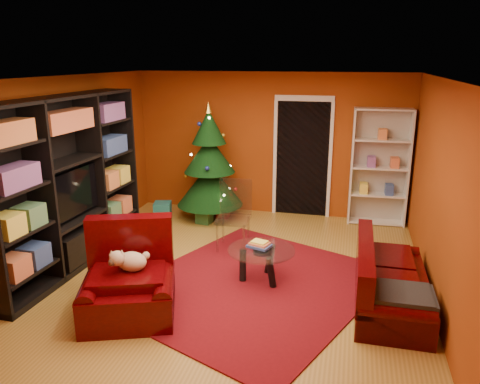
% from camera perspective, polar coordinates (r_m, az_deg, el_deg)
% --- Properties ---
extents(floor, '(5.00, 5.50, 0.05)m').
position_cam_1_polar(floor, '(6.48, -0.85, -10.13)').
color(floor, olive).
rests_on(floor, ground).
extents(ceiling, '(5.00, 5.50, 0.05)m').
position_cam_1_polar(ceiling, '(5.82, -0.96, 13.98)').
color(ceiling, silver).
rests_on(ceiling, wall_back).
extents(wall_back, '(5.00, 0.05, 2.60)m').
position_cam_1_polar(wall_back, '(8.67, 3.73, 5.83)').
color(wall_back, '#933B0F').
rests_on(wall_back, ground).
extents(wall_left, '(0.05, 5.50, 2.60)m').
position_cam_1_polar(wall_left, '(7.07, -21.15, 2.41)').
color(wall_left, '#933B0F').
rests_on(wall_left, ground).
extents(wall_right, '(0.05, 5.50, 2.60)m').
position_cam_1_polar(wall_right, '(5.93, 23.45, -0.32)').
color(wall_right, '#933B0F').
rests_on(wall_right, ground).
extents(doorway, '(1.06, 0.60, 2.16)m').
position_cam_1_polar(doorway, '(8.59, 7.59, 3.93)').
color(doorway, black).
rests_on(doorway, floor).
extents(rug, '(3.75, 3.99, 0.02)m').
position_cam_1_polar(rug, '(6.15, 1.54, -11.33)').
color(rug, maroon).
rests_on(rug, floor).
extents(media_unit, '(0.56, 3.09, 2.36)m').
position_cam_1_polar(media_unit, '(6.79, -20.29, 0.93)').
color(media_unit, black).
rests_on(media_unit, floor).
extents(christmas_tree, '(1.53, 1.53, 2.12)m').
position_cam_1_polar(christmas_tree, '(8.35, -3.74, 3.54)').
color(christmas_tree, black).
rests_on(christmas_tree, floor).
extents(gift_box_teal, '(0.36, 0.36, 0.30)m').
position_cam_1_polar(gift_box_teal, '(8.67, -9.41, -2.21)').
color(gift_box_teal, '#1A666A').
rests_on(gift_box_teal, floor).
extents(gift_box_green, '(0.28, 0.28, 0.25)m').
position_cam_1_polar(gift_box_green, '(8.35, -4.37, -2.93)').
color(gift_box_green, '#225627').
rests_on(gift_box_green, floor).
extents(gift_box_red, '(0.23, 0.23, 0.22)m').
position_cam_1_polar(gift_box_red, '(8.61, -2.08, -2.39)').
color(gift_box_red, maroon).
rests_on(gift_box_red, floor).
extents(white_bookshelf, '(0.97, 0.38, 2.08)m').
position_cam_1_polar(white_bookshelf, '(8.41, 16.64, 2.86)').
color(white_bookshelf, white).
rests_on(white_bookshelf, floor).
extents(armchair, '(1.40, 1.40, 0.85)m').
position_cam_1_polar(armchair, '(5.49, -13.47, -10.47)').
color(armchair, '#300104').
rests_on(armchair, rug).
extents(dog, '(0.48, 0.42, 0.28)m').
position_cam_1_polar(dog, '(5.44, -13.03, -8.26)').
color(dog, '#CCB094').
rests_on(dog, armchair).
extents(sofa, '(0.81, 1.79, 0.77)m').
position_cam_1_polar(sofa, '(5.84, 18.05, -9.65)').
color(sofa, '#300104').
rests_on(sofa, rug).
extents(coffee_table, '(1.11, 1.11, 0.55)m').
position_cam_1_polar(coffee_table, '(6.19, 2.60, -8.83)').
color(coffee_table, gray).
rests_on(coffee_table, rug).
extents(acrylic_chair, '(0.52, 0.56, 0.96)m').
position_cam_1_polar(acrylic_chair, '(7.07, -0.85, -3.39)').
color(acrylic_chair, '#66605B').
rests_on(acrylic_chair, rug).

